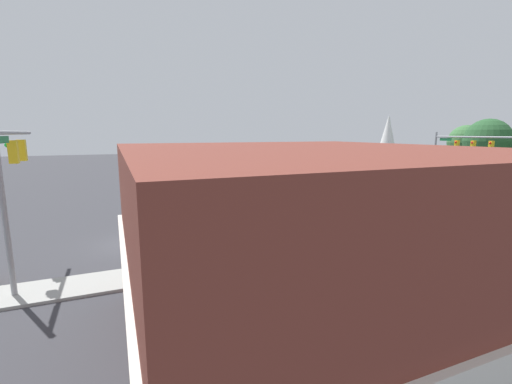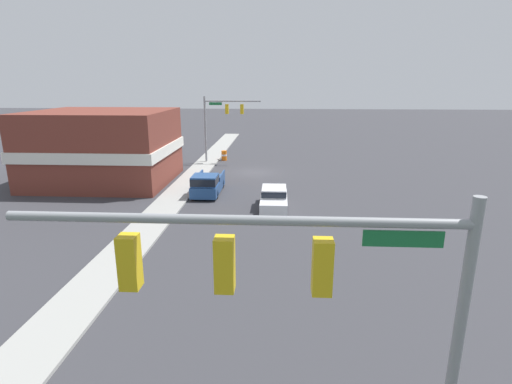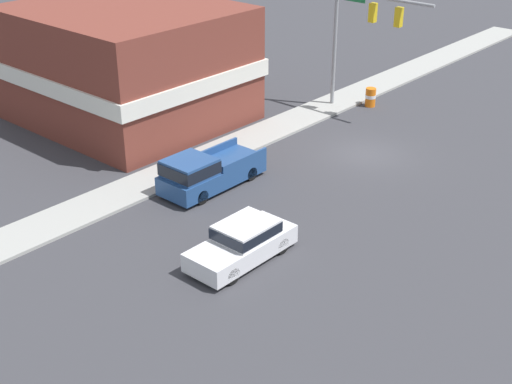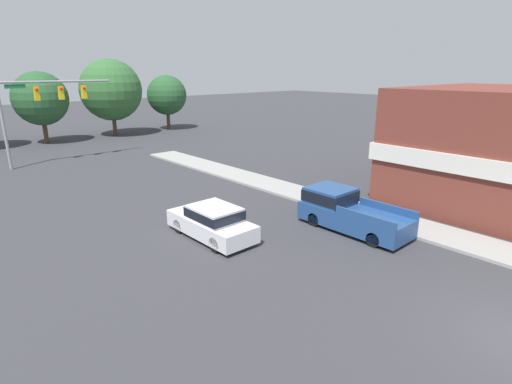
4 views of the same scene
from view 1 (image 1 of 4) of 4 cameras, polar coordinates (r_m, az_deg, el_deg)
ground_plane at (r=23.02m, az=-19.97°, el=-8.02°), size 200.00×200.00×0.00m
sidewalk_curb at (r=17.63m, az=-19.02°, el=-13.23°), size 2.40×60.00×0.14m
near_signal_assembly at (r=18.63m, az=-35.61°, el=3.13°), size 6.25×0.49×7.32m
far_signal_assembly at (r=41.61m, az=30.74°, el=6.13°), size 8.43×0.49×6.93m
car_lead at (r=27.79m, az=4.56°, el=-2.75°), size 1.88×4.58×1.51m
pickup_truck_parked at (r=21.60m, az=3.17°, el=-6.11°), size 2.03×5.30×1.81m
corner_brick_building at (r=10.86m, az=7.97°, el=-9.80°), size 11.89×10.52×6.40m
church_steeple at (r=52.27m, az=21.00°, el=7.07°), size 2.43×2.43×9.40m
backdrop_tree_left_far at (r=58.06m, az=31.59°, el=7.04°), size 4.95×4.95×7.97m
backdrop_tree_left_mid at (r=53.25m, az=34.12°, el=7.03°), size 5.67×5.67×8.64m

